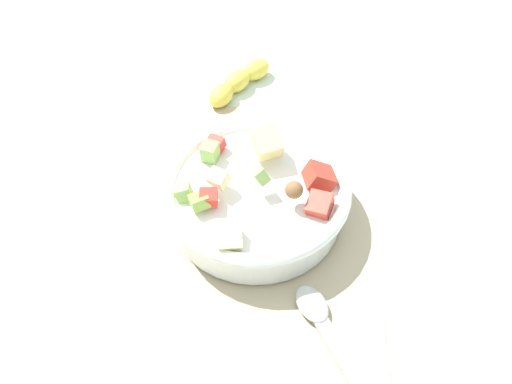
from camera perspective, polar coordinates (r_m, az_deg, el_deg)
ground_plane at (r=0.79m, az=-1.14°, el=-3.26°), size 2.40×2.40×0.00m
placemat at (r=0.79m, az=-1.14°, el=-3.13°), size 0.50×0.37×0.01m
salad_bowl at (r=0.77m, az=0.02°, el=-0.36°), size 0.26×0.26×0.11m
serving_spoon at (r=0.69m, az=7.97°, el=-14.95°), size 0.23×0.13×0.01m
banana_whole at (r=0.99m, az=-1.85°, el=11.31°), size 0.14×0.12×0.04m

